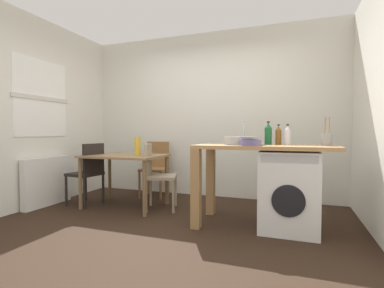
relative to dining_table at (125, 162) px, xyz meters
name	(u,v)px	position (x,y,z in m)	size (l,w,h in m)	color
ground_plane	(165,228)	(0.92, -0.63, -0.64)	(5.46, 5.46, 0.00)	black
wall_back	(210,115)	(0.92, 1.12, 0.71)	(4.60, 0.10, 2.70)	silver
wall_window_side	(20,111)	(-1.22, -0.63, 0.71)	(0.12, 3.80, 2.70)	silver
radiator	(47,181)	(-1.10, -0.33, -0.29)	(0.10, 0.80, 0.70)	white
dining_table	(125,162)	(0.00, 0.00, 0.00)	(1.10, 0.76, 0.74)	olive
chair_person_seat	(88,170)	(-0.55, -0.11, -0.14)	(0.44, 0.44, 0.90)	black
chair_opposite	(156,173)	(0.48, 0.03, -0.14)	(0.51, 0.51, 0.90)	gray
chair_spare_by_wall	(156,165)	(0.09, 0.77, -0.14)	(0.44, 0.44, 0.90)	olive
kitchen_counter	(245,159)	(1.74, -0.23, 0.12)	(1.50, 0.68, 0.92)	tan
washing_machine	(289,191)	(2.22, -0.24, -0.21)	(0.60, 0.61, 0.86)	white
sink_basin	(241,141)	(1.69, -0.23, 0.32)	(0.38, 0.38, 0.09)	#9EA0A5
tap	(244,132)	(1.69, -0.05, 0.42)	(0.02, 0.02, 0.28)	#B2B2B7
bottle_tall_green	(268,134)	(1.98, -0.10, 0.40)	(0.08, 0.08, 0.27)	#19592D
bottle_squat_brown	(278,135)	(2.09, -0.06, 0.38)	(0.07, 0.07, 0.23)	brown
bottle_clear_small	(288,136)	(2.19, -0.13, 0.38)	(0.07, 0.07, 0.23)	silver
mixing_bowl	(250,142)	(1.83, -0.43, 0.31)	(0.23, 0.23, 0.06)	slate
utensil_crock	(327,139)	(2.58, -0.18, 0.35)	(0.11, 0.11, 0.30)	gray
vase	(138,146)	(0.15, 0.10, 0.22)	(0.09, 0.09, 0.25)	gold
scissors	(259,145)	(1.90, -0.33, 0.28)	(0.15, 0.06, 0.01)	#B2B2B7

